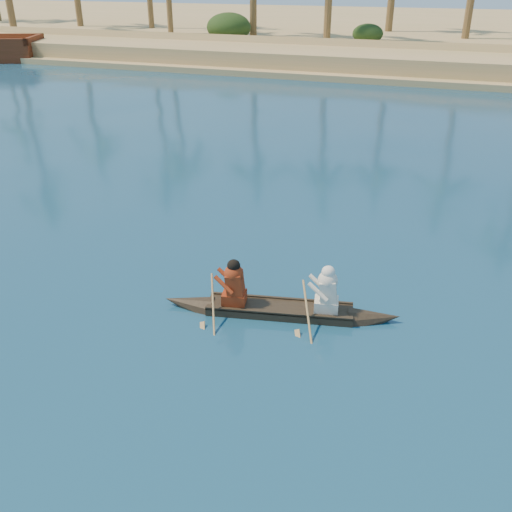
% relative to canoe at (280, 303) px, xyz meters
% --- Properties ---
extents(sandy_embankment, '(150.00, 51.00, 1.50)m').
position_rel_canoe_xyz_m(sandy_embankment, '(5.53, 49.89, 0.29)').
color(sandy_embankment, tan).
rests_on(sandy_embankment, ground).
extents(shrub_cluster, '(100.00, 6.00, 2.40)m').
position_rel_canoe_xyz_m(shrub_cluster, '(5.53, 34.50, 0.96)').
color(shrub_cluster, black).
rests_on(shrub_cluster, ground).
extents(canoe, '(4.61, 1.46, 1.26)m').
position_rel_canoe_xyz_m(canoe, '(0.00, 0.00, 0.00)').
color(canoe, '#30271A').
rests_on(canoe, ground).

